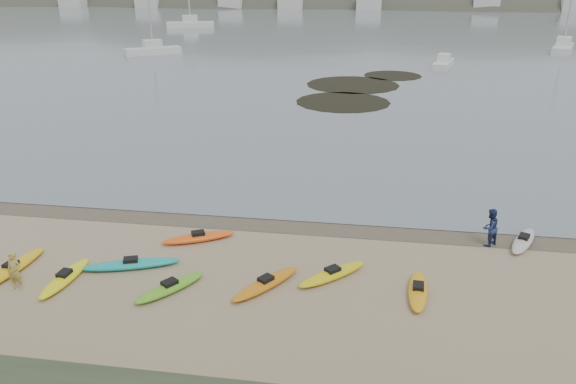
# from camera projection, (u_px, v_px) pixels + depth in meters

# --- Properties ---
(ground) EXTENTS (600.00, 600.00, 0.00)m
(ground) POSITION_uv_depth(u_px,v_px,m) (288.00, 221.00, 26.83)
(ground) COLOR tan
(ground) RESTS_ON ground
(wet_sand) EXTENTS (60.00, 60.00, 0.00)m
(wet_sand) POSITION_uv_depth(u_px,v_px,m) (287.00, 224.00, 26.56)
(wet_sand) COLOR brown
(wet_sand) RESTS_ON ground
(kayaks) EXTENTS (22.20, 9.03, 0.34)m
(kayaks) POSITION_uv_depth(u_px,v_px,m) (226.00, 268.00, 22.28)
(kayaks) COLOR teal
(kayaks) RESTS_ON ground
(person_west) EXTENTS (0.57, 0.39, 1.55)m
(person_west) POSITION_uv_depth(u_px,v_px,m) (15.00, 271.00, 20.87)
(person_west) COLOR tan
(person_west) RESTS_ON ground
(person_east) EXTENTS (1.05, 1.03, 1.71)m
(person_east) POSITION_uv_depth(u_px,v_px,m) (490.00, 227.00, 24.20)
(person_east) COLOR navy
(person_east) RESTS_ON ground
(kelp_mats) EXTENTS (12.14, 21.52, 0.04)m
(kelp_mats) POSITION_uv_depth(u_px,v_px,m) (359.00, 88.00, 56.19)
(kelp_mats) COLOR black
(kelp_mats) RESTS_ON water
(moored_boats) EXTENTS (98.48, 64.46, 1.31)m
(moored_boats) POSITION_uv_depth(u_px,v_px,m) (391.00, 35.00, 96.13)
(moored_boats) COLOR silver
(moored_boats) RESTS_ON ground
(far_hills) EXTENTS (550.00, 135.00, 80.00)m
(far_hills) POSITION_uv_depth(u_px,v_px,m) (474.00, 47.00, 205.27)
(far_hills) COLOR #384235
(far_hills) RESTS_ON ground
(far_town) EXTENTS (199.00, 5.00, 4.00)m
(far_town) POSITION_uv_depth(u_px,v_px,m) (386.00, 3.00, 158.32)
(far_town) COLOR beige
(far_town) RESTS_ON ground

